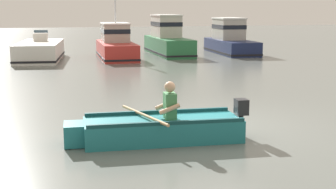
{
  "coord_description": "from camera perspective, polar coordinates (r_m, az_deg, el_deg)",
  "views": [
    {
      "loc": [
        -4.07,
        -9.73,
        2.6
      ],
      "look_at": [
        -0.73,
        1.08,
        0.55
      ],
      "focal_mm": 50.63,
      "sensor_mm": 36.0,
      "label": 1
    }
  ],
  "objects": [
    {
      "name": "moored_boat_green",
      "position": [
        27.65,
        -0.06,
        6.61
      ],
      "size": [
        1.99,
        5.9,
        2.29
      ],
      "color": "#287042",
      "rests_on": "ground"
    },
    {
      "name": "ground_plane",
      "position": [
        10.87,
        5.4,
        -3.63
      ],
      "size": [
        120.0,
        120.0,
        0.0
      ],
      "primitive_type": "plane",
      "color": "slate"
    },
    {
      "name": "rowboat_with_person",
      "position": [
        9.48,
        -1.09,
        -4.08
      ],
      "size": [
        3.73,
        1.97,
        1.19
      ],
      "color": "#1E727A",
      "rests_on": "ground"
    },
    {
      "name": "moored_boat_red",
      "position": [
        25.66,
        -6.29,
        5.95
      ],
      "size": [
        2.15,
        5.37,
        3.74
      ],
      "color": "#B72D28",
      "rests_on": "ground"
    },
    {
      "name": "moored_boat_white",
      "position": [
        25.5,
        -15.13,
        5.05
      ],
      "size": [
        2.91,
        5.7,
        1.5
      ],
      "color": "white",
      "rests_on": "ground"
    },
    {
      "name": "moored_boat_navy",
      "position": [
        28.56,
        7.48,
        6.49
      ],
      "size": [
        2.34,
        5.53,
        2.1
      ],
      "color": "#19234C",
      "rests_on": "ground"
    }
  ]
}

